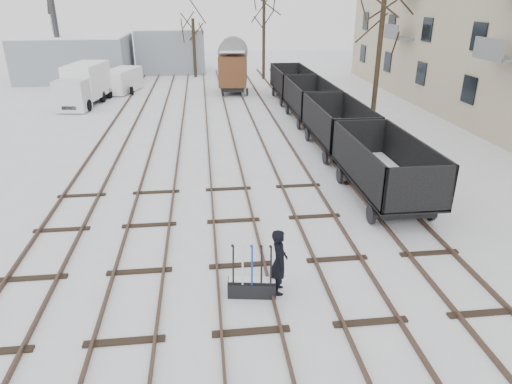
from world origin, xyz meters
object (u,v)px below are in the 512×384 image
worker (279,262)px  panel_van (122,80)px  freight_wagon_a (383,177)px  crane (61,54)px  ground_frame (252,286)px  lorry (84,85)px  box_van_wagon (233,68)px

worker → panel_van: size_ratio=0.40×
worker → freight_wagon_a: (5.06, 5.64, 0.01)m
freight_wagon_a → crane: (-19.95, 30.17, 1.67)m
ground_frame → lorry: bearing=120.1°
ground_frame → crane: size_ratio=0.15×
worker → panel_van: panel_van is taller
ground_frame → panel_van: bearing=113.5°
worker → freight_wagon_a: bearing=-37.4°
freight_wagon_a → lorry: size_ratio=0.92×
lorry → crane: crane is taller
panel_van → ground_frame: bearing=-59.1°
box_van_wagon → crane: bearing=162.1°
lorry → worker: bearing=-59.0°
box_van_wagon → crane: size_ratio=0.49×
freight_wagon_a → box_van_wagon: size_ratio=1.27×
lorry → crane: (-4.33, 10.68, 1.11)m
lorry → panel_van: lorry is taller
worker → lorry: lorry is taller
ground_frame → box_van_wagon: 28.85m
ground_frame → worker: worker is taller
panel_van → box_van_wagon: bearing=8.5°
ground_frame → worker: bearing=16.5°
panel_van → crane: crane is taller
ground_frame → crane: crane is taller
freight_wagon_a → lorry: (-15.62, 19.49, 0.56)m
worker → freight_wagon_a: size_ratio=0.31×
box_van_wagon → lorry: (-11.37, -3.53, -0.53)m
freight_wagon_a → panel_van: bearing=119.3°
worker → crane: 38.82m
panel_van → freight_wagon_a: bearing=-44.4°
crane → lorry: bearing=-87.9°
worker → crane: size_ratio=0.19×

